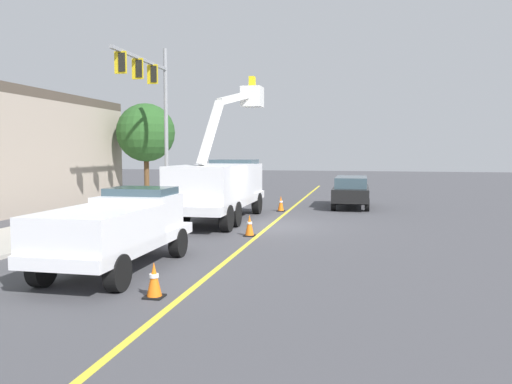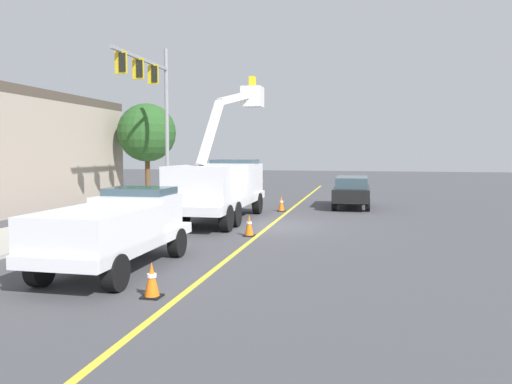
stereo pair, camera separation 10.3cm
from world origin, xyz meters
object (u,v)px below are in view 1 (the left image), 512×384
at_px(service_pickup_truck, 117,228).
at_px(traffic_signal_mast, 152,96).
at_px(traffic_cone_mid_rear, 281,204).
at_px(passing_minivan, 351,190).
at_px(utility_bucket_truck, 220,185).
at_px(traffic_cone_mid_front, 250,226).
at_px(traffic_cone_leading, 154,280).

height_order(service_pickup_truck, traffic_signal_mast, traffic_signal_mast).
relative_size(service_pickup_truck, traffic_signal_mast, 0.64).
bearing_deg(traffic_signal_mast, traffic_cone_mid_rear, -84.42).
xyz_separation_m(service_pickup_truck, passing_minivan, (16.16, -5.40, -0.15)).
distance_m(utility_bucket_truck, traffic_cone_mid_front, 4.48).
distance_m(traffic_cone_mid_front, traffic_signal_mast, 11.35).
bearing_deg(traffic_cone_mid_front, traffic_cone_mid_rear, 1.42).
xyz_separation_m(passing_minivan, traffic_cone_mid_front, (-10.31, 3.28, -0.59)).
bearing_deg(service_pickup_truck, traffic_cone_mid_front, -19.90).
bearing_deg(utility_bucket_truck, traffic_cone_leading, -169.94).
bearing_deg(traffic_cone_mid_rear, traffic_cone_mid_front, -178.58).
height_order(traffic_cone_leading, traffic_cone_mid_front, traffic_cone_mid_front).
xyz_separation_m(passing_minivan, traffic_cone_leading, (-18.20, 3.45, -0.60)).
distance_m(passing_minivan, traffic_cone_mid_front, 10.83).
distance_m(utility_bucket_truck, service_pickup_truck, 9.56).
height_order(passing_minivan, traffic_cone_mid_rear, passing_minivan).
height_order(traffic_cone_leading, traffic_signal_mast, traffic_signal_mast).
height_order(traffic_cone_mid_rear, traffic_signal_mast, traffic_signal_mast).
distance_m(utility_bucket_truck, traffic_cone_mid_rear, 4.63).
relative_size(service_pickup_truck, passing_minivan, 1.17).
height_order(passing_minivan, traffic_cone_mid_front, passing_minivan).
bearing_deg(traffic_cone_mid_rear, traffic_signal_mast, 95.58).
height_order(utility_bucket_truck, traffic_cone_mid_front, utility_bucket_truck).
height_order(utility_bucket_truck, traffic_signal_mast, traffic_signal_mast).
height_order(traffic_cone_leading, traffic_cone_mid_rear, traffic_cone_mid_rear).
bearing_deg(utility_bucket_truck, traffic_cone_mid_front, -148.98).
relative_size(traffic_cone_mid_front, traffic_signal_mast, 0.09).
distance_m(utility_bucket_truck, traffic_signal_mast, 7.25).
bearing_deg(traffic_signal_mast, traffic_cone_leading, -155.58).
distance_m(passing_minivan, traffic_cone_mid_rear, 4.39).
relative_size(service_pickup_truck, traffic_cone_mid_rear, 6.94).
bearing_deg(passing_minivan, service_pickup_truck, 161.53).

